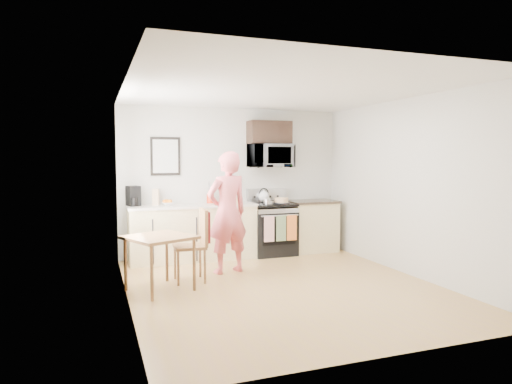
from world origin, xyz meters
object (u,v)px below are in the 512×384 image
object	(u,v)px
dining_table	(159,242)
cake	(281,201)
microwave	(270,156)
range	(272,230)
chair	(200,235)
person	(227,212)

from	to	relation	value
dining_table	cake	size ratio (longest dim) A/B	2.98
dining_table	microwave	bearing A→B (deg)	37.66
dining_table	range	bearing A→B (deg)	35.91
range	cake	distance (m)	0.57
range	chair	bearing A→B (deg)	-141.15
dining_table	cake	world-z (taller)	cake
cake	microwave	bearing A→B (deg)	114.98
microwave	person	distance (m)	1.77
microwave	dining_table	size ratio (longest dim) A/B	0.86
person	microwave	bearing A→B (deg)	-150.00
cake	dining_table	bearing A→B (deg)	-147.97
range	chair	distance (m)	2.08
microwave	cake	size ratio (longest dim) A/B	2.57
dining_table	person	bearing A→B (deg)	29.31
dining_table	cake	xyz separation A→B (m)	(2.32, 1.45, 0.34)
microwave	dining_table	distance (m)	3.00
microwave	cake	distance (m)	0.83
range	dining_table	bearing A→B (deg)	-144.09
range	microwave	world-z (taller)	microwave
chair	cake	xyz separation A→B (m)	(1.72, 1.15, 0.32)
range	cake	world-z (taller)	range
range	dining_table	world-z (taller)	range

